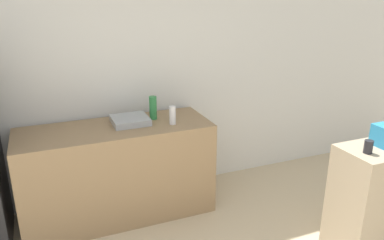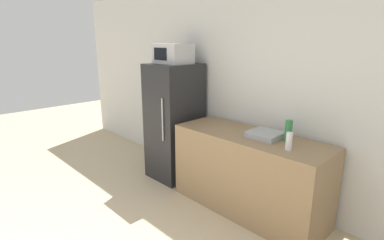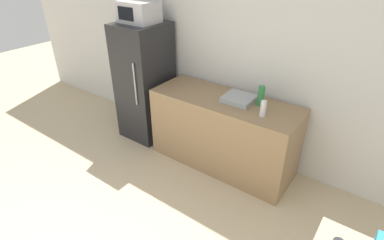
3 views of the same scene
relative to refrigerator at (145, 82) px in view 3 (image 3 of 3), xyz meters
The scene contains 7 objects.
wall_back 1.31m from the refrigerator, 19.18° to the left, with size 8.00×0.06×2.60m, color silver.
refrigerator is the anchor object (origin of this frame).
microwave 0.92m from the refrigerator, 108.21° to the right, with size 0.45×0.36×0.25m.
counter 1.30m from the refrigerator, ahead, with size 1.74×0.65×0.89m, color #937551.
sink_basin 1.42m from the refrigerator, ahead, with size 0.33×0.32×0.06m, color #9EA3A8.
bottle_tall 1.66m from the refrigerator, ahead, with size 0.07×0.07×0.22m, color #2D7F42.
bottle_short 1.78m from the refrigerator, ahead, with size 0.06×0.06×0.17m, color silver.
Camera 3 is at (1.61, -0.24, 2.38)m, focal length 28.00 mm.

